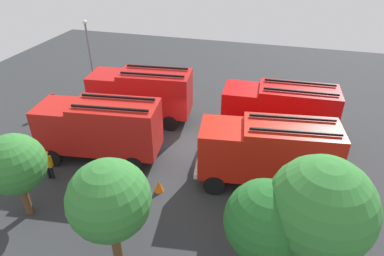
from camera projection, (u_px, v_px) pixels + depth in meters
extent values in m
plane|color=#2D3033|center=(192.00, 147.00, 21.73)|extent=(47.08, 47.08, 0.00)
cube|color=red|center=(240.00, 106.00, 22.02)|extent=(2.30, 2.59, 2.60)
cube|color=#8C9EAD|center=(225.00, 100.00, 22.06)|extent=(0.17, 2.13, 1.46)
cube|color=red|center=(296.00, 110.00, 21.27)|extent=(4.90, 2.70, 2.90)
cube|color=black|center=(301.00, 92.00, 19.89)|extent=(4.32, 0.30, 0.12)
cube|color=black|center=(300.00, 82.00, 21.04)|extent=(4.32, 0.30, 0.12)
cube|color=silver|center=(221.00, 120.00, 22.84)|extent=(0.30, 2.38, 0.28)
cylinder|color=black|center=(234.00, 136.00, 21.84)|extent=(1.11, 0.40, 1.10)
cylinder|color=black|center=(238.00, 118.00, 23.85)|extent=(1.11, 0.40, 1.10)
cylinder|color=black|center=(313.00, 145.00, 20.90)|extent=(1.11, 0.40, 1.10)
cylinder|color=black|center=(310.00, 126.00, 22.91)|extent=(1.11, 0.40, 1.10)
cube|color=red|center=(108.00, 91.00, 24.12)|extent=(2.45, 2.71, 2.60)
cube|color=#8C9EAD|center=(94.00, 86.00, 24.11)|extent=(0.30, 2.12, 1.46)
cube|color=red|center=(156.00, 92.00, 23.55)|extent=(5.03, 2.98, 2.90)
cube|color=black|center=(152.00, 75.00, 22.16)|extent=(4.31, 0.57, 0.12)
cube|color=black|center=(157.00, 67.00, 23.33)|extent=(4.31, 0.57, 0.12)
cube|color=silver|center=(95.00, 104.00, 24.87)|extent=(0.44, 2.38, 0.28)
cylinder|color=black|center=(102.00, 117.00, 23.92)|extent=(1.13, 0.46, 1.10)
cylinder|color=black|center=(114.00, 103.00, 25.96)|extent=(1.13, 0.46, 1.10)
cylinder|color=black|center=(170.00, 123.00, 23.23)|extent=(1.13, 0.46, 1.10)
cylinder|color=black|center=(177.00, 107.00, 25.27)|extent=(1.13, 0.46, 1.10)
cube|color=red|center=(221.00, 148.00, 17.87)|extent=(2.50, 2.76, 2.60)
cube|color=#8C9EAD|center=(201.00, 141.00, 17.84)|extent=(0.35, 2.12, 1.46)
cube|color=red|center=(289.00, 151.00, 17.38)|extent=(5.08, 3.09, 2.90)
cube|color=black|center=(296.00, 132.00, 15.99)|extent=(4.30, 0.67, 0.12)
cube|color=black|center=(292.00, 118.00, 17.16)|extent=(4.30, 0.67, 0.12)
cube|color=silver|center=(198.00, 164.00, 18.61)|extent=(0.50, 2.38, 0.28)
cylinder|color=black|center=(214.00, 185.00, 17.67)|extent=(1.14, 0.49, 1.10)
cylinder|color=black|center=(218.00, 158.00, 19.71)|extent=(1.14, 0.49, 1.10)
cylinder|color=black|center=(311.00, 194.00, 17.09)|extent=(1.14, 0.49, 1.10)
cylinder|color=black|center=(304.00, 165.00, 19.13)|extent=(1.14, 0.49, 1.10)
cube|color=red|center=(60.00, 125.00, 19.97)|extent=(2.48, 2.74, 2.60)
cube|color=#8C9EAD|center=(43.00, 119.00, 19.94)|extent=(0.33, 2.12, 1.46)
cube|color=red|center=(117.00, 127.00, 19.45)|extent=(5.06, 3.05, 2.90)
cube|color=black|center=(109.00, 108.00, 18.06)|extent=(4.30, 0.63, 0.12)
cube|color=black|center=(118.00, 97.00, 19.23)|extent=(4.30, 0.63, 0.12)
cube|color=silver|center=(46.00, 139.00, 20.71)|extent=(0.48, 2.38, 0.28)
cylinder|color=black|center=(53.00, 158.00, 19.77)|extent=(1.13, 0.48, 1.10)
cylinder|color=black|center=(71.00, 136.00, 21.81)|extent=(1.13, 0.48, 1.10)
cylinder|color=black|center=(134.00, 165.00, 19.14)|extent=(1.13, 0.48, 1.10)
cylinder|color=black|center=(145.00, 142.00, 21.18)|extent=(1.13, 0.48, 1.10)
cylinder|color=black|center=(54.00, 109.00, 25.38)|extent=(0.16, 0.16, 0.76)
cylinder|color=black|center=(57.00, 109.00, 25.46)|extent=(0.16, 0.16, 0.76)
cube|color=#B7140F|center=(54.00, 100.00, 25.05)|extent=(0.47, 0.46, 0.66)
sphere|color=#9E704C|center=(53.00, 95.00, 24.83)|extent=(0.21, 0.21, 0.21)
cylinder|color=#B7140F|center=(52.00, 94.00, 24.79)|extent=(0.27, 0.27, 0.06)
cylinder|color=black|center=(49.00, 172.00, 18.84)|extent=(0.16, 0.16, 0.79)
cylinder|color=black|center=(52.00, 172.00, 18.82)|extent=(0.16, 0.16, 0.79)
cube|color=orange|center=(48.00, 162.00, 18.45)|extent=(0.46, 0.31, 0.69)
sphere|color=beige|center=(46.00, 155.00, 18.22)|extent=(0.22, 0.22, 0.22)
cylinder|color=orange|center=(45.00, 153.00, 18.17)|extent=(0.28, 0.28, 0.07)
sphere|color=#337A33|center=(320.00, 208.00, 11.49)|extent=(3.73, 3.73, 3.73)
sphere|color=#236628|center=(266.00, 221.00, 11.99)|extent=(3.04, 3.04, 3.04)
cylinder|color=brown|center=(116.00, 243.00, 13.87)|extent=(0.40, 0.40, 2.00)
sphere|color=#337A33|center=(109.00, 200.00, 12.66)|extent=(3.20, 3.20, 3.20)
cylinder|color=brown|center=(26.00, 199.00, 16.29)|extent=(0.35, 0.35, 1.76)
sphere|color=#337A33|center=(14.00, 164.00, 15.22)|extent=(2.82, 2.82, 2.82)
cone|color=#F2600C|center=(210.00, 148.00, 21.06)|extent=(0.43, 0.43, 0.62)
cone|color=#F2600C|center=(318.00, 162.00, 19.75)|extent=(0.48, 0.48, 0.68)
cone|color=#F2600C|center=(159.00, 186.00, 17.92)|extent=(0.48, 0.48, 0.69)
cylinder|color=slate|center=(91.00, 59.00, 27.90)|extent=(0.16, 0.16, 5.57)
sphere|color=#F2EFCC|center=(85.00, 22.00, 26.39)|extent=(0.36, 0.36, 0.36)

